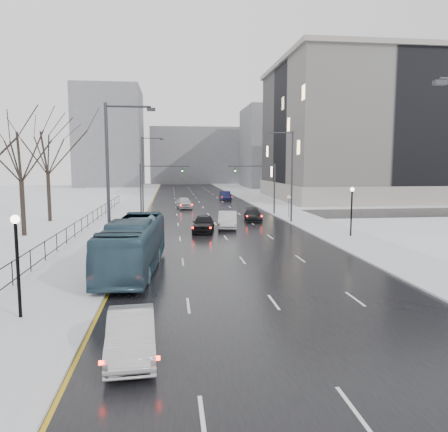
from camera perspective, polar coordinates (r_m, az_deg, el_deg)
name	(u,v)px	position (r m, az deg, el deg)	size (l,w,h in m)	color
road	(202,206)	(66.88, -2.88, 1.29)	(16.00, 150.00, 0.04)	black
cross_road	(209,215)	(54.99, -1.98, 0.08)	(130.00, 10.00, 0.04)	black
sidewalk_left	(132,207)	(66.96, -11.88, 1.21)	(5.00, 150.00, 0.16)	silver
sidewalk_right	(269,205)	(68.42, 5.93, 1.44)	(5.00, 150.00, 0.16)	silver
park_strip	(67,208)	(68.44, -19.82, 1.05)	(14.00, 150.00, 0.12)	white
tree_park_d	(24,237)	(42.96, -24.61, -2.47)	(8.75, 8.75, 12.50)	black
tree_park_e	(50,222)	(52.58, -21.75, -0.74)	(9.45, 9.45, 13.50)	black
iron_fence	(69,233)	(37.75, -19.56, -2.06)	(0.06, 70.00, 1.30)	black
streetlight_r_mid	(290,172)	(48.16, 8.61, 5.73)	(2.95, 0.25, 10.00)	#2D2D33
streetlight_l_near	(112,179)	(26.64, -14.44, 4.74)	(2.95, 0.25, 10.00)	#2D2D33
streetlight_l_far	(144,170)	(58.51, -10.39, 5.88)	(2.95, 0.25, 10.00)	#2D2D33
lamppost_l	(17,251)	(19.77, -25.43, -4.18)	(0.36, 0.36, 4.28)	black
lamppost_r_mid	(352,204)	(39.81, 16.34, 1.45)	(0.36, 0.36, 4.28)	black
mast_signal_right	(266,183)	(55.77, 5.54, 4.36)	(6.10, 0.33, 6.50)	#2D2D33
mast_signal_left	(149,183)	(54.52, -9.72, 4.24)	(6.10, 0.33, 6.50)	#2D2D33
no_uturn_sign	(289,199)	(52.46, 8.46, 2.19)	(0.60, 0.06, 2.70)	#2D2D33
civic_building	(384,138)	(88.01, 20.17, 9.51)	(41.00, 31.00, 24.80)	gray
bldg_far_right	(287,148)	(125.81, 8.23, 8.84)	(24.00, 20.00, 22.00)	slate
bldg_far_left	(110,138)	(132.75, -14.64, 9.88)	(18.00, 22.00, 28.00)	slate
bldg_far_center	(197,156)	(146.68, -3.58, 7.82)	(30.00, 18.00, 18.00)	slate
sedan_left_near	(131,334)	(15.59, -12.04, -14.84)	(1.56, 4.47, 1.47)	#B3B1B6
bus	(133,245)	(26.83, -11.74, -3.75)	(2.67, 11.41, 3.18)	#304D5E
sedan_center_near	(203,223)	(41.44, -2.73, -0.97)	(1.95, 4.84, 1.65)	black
sedan_right_near	(228,220)	(43.76, 0.47, -0.51)	(1.80, 5.17, 1.70)	#B4B3B7
sedan_right_far	(253,215)	(49.61, 3.80, 0.14)	(1.88, 4.63, 1.34)	black
sedan_center_far	(184,203)	(63.39, -5.25, 1.74)	(1.99, 4.94, 1.68)	#B7B8BB
sedan_right_distant	(225,196)	(77.65, 0.17, 2.67)	(1.68, 4.83, 1.59)	#15173F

